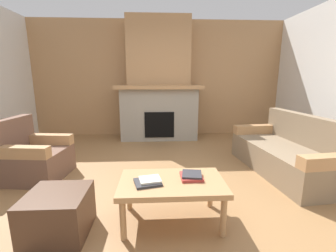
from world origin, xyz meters
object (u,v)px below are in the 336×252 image
(couch, at_px, (289,154))
(armchair, at_px, (33,157))
(coffee_table, at_px, (172,186))
(fireplace, at_px, (159,88))
(ottoman, at_px, (58,214))

(couch, xyz_separation_m, armchair, (-3.70, 0.01, 0.01))
(couch, height_order, coffee_table, couch)
(fireplace, distance_m, coffee_table, 3.35)
(coffee_table, relative_size, ottoman, 1.92)
(couch, bearing_deg, ottoman, -156.39)
(coffee_table, bearing_deg, armchair, 149.09)
(fireplace, bearing_deg, couch, -48.45)
(couch, distance_m, coffee_table, 2.14)
(fireplace, xyz_separation_m, ottoman, (-0.96, -3.38, -0.96))
(coffee_table, bearing_deg, couch, 31.51)
(fireplace, height_order, ottoman, fireplace)
(fireplace, distance_m, couch, 2.99)
(armchair, height_order, coffee_table, armchair)
(fireplace, bearing_deg, coffee_table, -88.70)
(couch, xyz_separation_m, ottoman, (-2.85, -1.25, -0.09))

